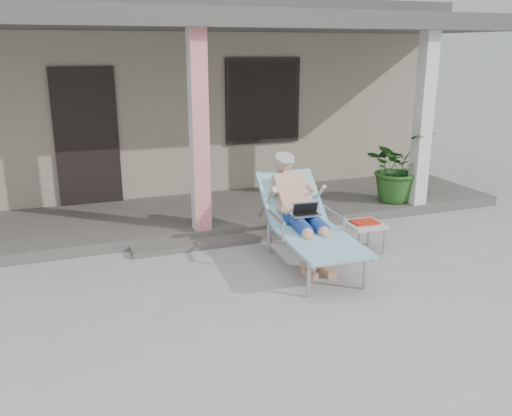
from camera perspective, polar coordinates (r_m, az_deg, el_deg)
name	(u,v)px	position (r m, az deg, el deg)	size (l,w,h in m)	color
ground	(258,306)	(5.61, 0.17, -10.23)	(60.00, 60.00, 0.00)	#9E9E99
house	(143,92)	(11.34, -11.79, 11.90)	(10.40, 5.40, 3.30)	gray
porch_deck	(187,216)	(8.25, -7.23, -0.84)	(10.00, 2.00, 0.15)	#605B56
porch_overhang	(181,27)	(7.83, -7.89, 18.35)	(10.00, 2.30, 2.85)	silver
porch_step	(208,243)	(7.21, -5.06, -3.70)	(2.00, 0.30, 0.07)	#605B56
lounger	(304,197)	(6.50, 5.09, 1.13)	(0.87, 2.04, 1.30)	#B7B7BC
side_table	(365,226)	(7.03, 11.38, -1.86)	(0.47, 0.47, 0.41)	beige
potted_palm	(397,167)	(8.90, 14.58, 4.23)	(1.00, 0.87, 1.11)	#26591E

